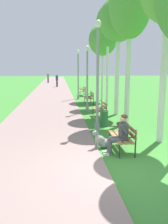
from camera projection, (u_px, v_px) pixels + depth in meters
ground_plane at (121, 170)px, 6.34m from camera, size 120.00×120.00×0.00m
paved_path at (53, 88)px, 29.54m from camera, size 3.98×60.00×0.04m
park_bench_near at (123, 135)px, 7.77m from camera, size 0.55×1.50×0.85m
park_bench_mid at (101, 108)px, 12.62m from camera, size 0.55×1.50×0.85m
park_bench_far at (90, 97)px, 17.33m from camera, size 0.55×1.50×0.85m
park_bench_furthest at (83, 90)px, 21.99m from camera, size 0.55×1.50×0.85m
person_seated_on_near_bench at (120, 133)px, 7.40m from camera, size 0.74×0.49×1.25m
dog_grey at (101, 141)px, 7.98m from camera, size 0.79×0.45×0.71m
lamp_post_near at (98, 76)px, 9.76m from camera, size 0.24×0.24×4.46m
lamp_post_mid at (87, 78)px, 13.94m from camera, size 0.24×0.24×3.82m
lamp_post_far at (78, 74)px, 19.50m from camera, size 0.24×0.24×3.94m
birch_tree_third at (130, 4)px, 10.56m from camera, size 1.90×1.82×6.96m
birch_tree_fourth at (119, 21)px, 12.66m from camera, size 2.08×1.89×6.24m
birch_tree_fifth at (108, 26)px, 15.55m from camera, size 1.60×1.49×6.57m
birch_tree_sixth at (103, 40)px, 18.30m from camera, size 2.13×2.15×5.81m
litter_bin at (104, 118)px, 10.94m from camera, size 0.36×0.36×0.70m
pedestrian_distant at (57, 80)px, 30.84m from camera, size 0.32×0.22×1.65m
pedestrian_further_distant at (48, 78)px, 37.99m from camera, size 0.32×0.22×1.65m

